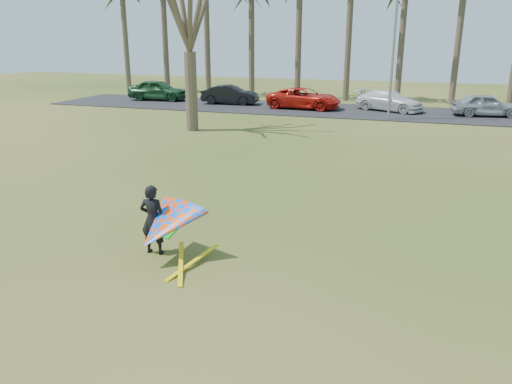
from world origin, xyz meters
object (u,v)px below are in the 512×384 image
(car_0, at_px, (158,90))
(car_3, at_px, (389,101))
(streetlight, at_px, (397,45))
(kite_flyer, at_px, (163,225))
(car_2, at_px, (304,98))
(car_4, at_px, (486,105))
(car_1, at_px, (230,95))

(car_0, xyz_separation_m, car_3, (17.95, -0.24, -0.12))
(streetlight, relative_size, car_3, 1.71)
(car_0, relative_size, kite_flyer, 1.97)
(car_2, distance_m, car_4, 11.85)
(streetlight, bearing_deg, car_4, 29.74)
(car_4, distance_m, kite_flyer, 27.19)
(streetlight, height_order, kite_flyer, streetlight)
(car_0, distance_m, kite_flyer, 30.13)
(car_0, relative_size, car_2, 0.90)
(streetlight, bearing_deg, car_0, 167.74)
(car_3, relative_size, car_4, 1.12)
(car_4, bearing_deg, car_1, 80.61)
(car_1, height_order, kite_flyer, kite_flyer)
(car_1, xyz_separation_m, car_2, (5.84, -0.60, 0.03))
(car_1, bearing_deg, car_4, -95.31)
(car_2, xyz_separation_m, car_3, (5.81, 0.78, -0.04))
(car_1, distance_m, car_4, 17.69)
(streetlight, bearing_deg, kite_flyer, -99.27)
(car_0, height_order, car_1, car_0)
(streetlight, height_order, car_1, streetlight)
(kite_flyer, bearing_deg, streetlight, 80.73)
(car_2, relative_size, car_4, 1.24)
(car_3, bearing_deg, car_4, -71.60)
(car_1, bearing_deg, car_0, 81.97)
(streetlight, distance_m, car_3, 5.30)
(streetlight, relative_size, car_1, 1.89)
(car_3, height_order, car_4, car_4)
(streetlight, bearing_deg, car_2, 154.42)
(car_2, bearing_deg, car_4, -85.10)
(car_0, bearing_deg, car_1, -98.90)
(car_1, height_order, car_3, car_1)
(car_2, bearing_deg, kite_flyer, -170.66)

